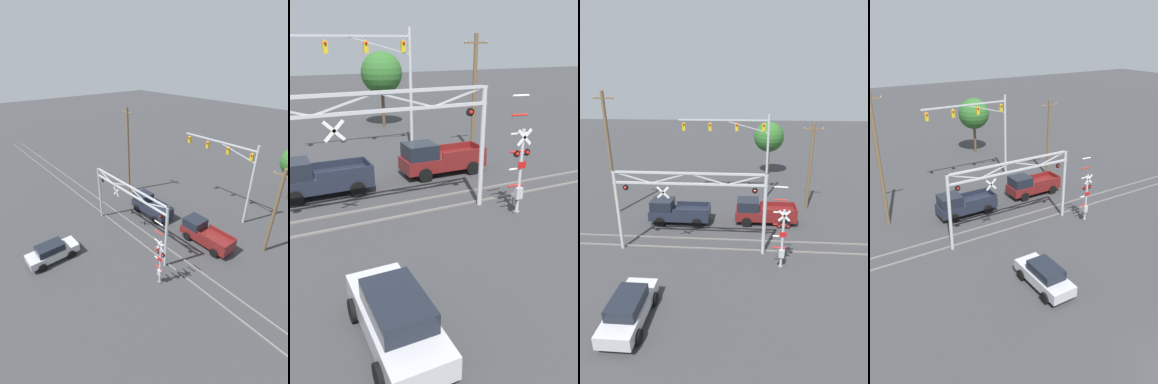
# 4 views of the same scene
# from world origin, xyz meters

# --- Properties ---
(rail_track_near) EXTENTS (80.00, 0.08, 0.10)m
(rail_track_near) POSITION_xyz_m (0.00, 16.86, 0.05)
(rail_track_near) COLOR gray
(rail_track_near) RESTS_ON ground_plane
(rail_track_far) EXTENTS (80.00, 0.08, 0.10)m
(rail_track_far) POSITION_xyz_m (0.00, 18.29, 0.05)
(rail_track_far) COLOR gray
(rail_track_far) RESTS_ON ground_plane
(crossing_gantry) EXTENTS (10.51, 0.28, 5.91)m
(crossing_gantry) POSITION_xyz_m (-0.01, 16.57, 4.00)
(crossing_gantry) COLOR #B7BABF
(crossing_gantry) RESTS_ON ground_plane
(crossing_signal_mast) EXTENTS (1.17, 0.35, 5.65)m
(crossing_signal_mast) POSITION_xyz_m (6.18, 14.91, 2.08)
(crossing_signal_mast) COLOR #B7BABF
(crossing_signal_mast) RESTS_ON ground_plane
(traffic_signal_span) EXTENTS (9.06, 0.39, 8.67)m
(traffic_signal_span) POSITION_xyz_m (3.84, 27.72, 5.95)
(traffic_signal_span) COLOR #B7BABF
(traffic_signal_span) RESTS_ON ground_plane
(pickup_truck_lead) EXTENTS (5.13, 2.18, 2.09)m
(pickup_truck_lead) POSITION_xyz_m (-2.13, 21.19, 1.01)
(pickup_truck_lead) COLOR #1E2333
(pickup_truck_lead) RESTS_ON ground_plane
(pickup_truck_following) EXTENTS (5.20, 2.18, 2.09)m
(pickup_truck_following) POSITION_xyz_m (5.23, 21.70, 1.01)
(pickup_truck_following) COLOR maroon
(pickup_truck_following) RESTS_ON ground_plane
(sedan_waiting) EXTENTS (1.97, 4.37, 1.64)m
(sedan_waiting) POSITION_xyz_m (-1.88, 9.46, 0.84)
(sedan_waiting) COLOR #B7B7BC
(sedan_waiting) RESTS_ON ground_plane
(utility_pole_left) EXTENTS (1.80, 0.28, 10.91)m
(utility_pole_left) POSITION_xyz_m (-8.21, 22.82, 5.61)
(utility_pole_left) COLOR brown
(utility_pole_left) RESTS_ON ground_plane
(utility_pole_right) EXTENTS (1.80, 0.28, 8.25)m
(utility_pole_right) POSITION_xyz_m (9.71, 25.09, 4.27)
(utility_pole_right) COLOR brown
(utility_pole_right) RESTS_ON ground_plane
(background_tree_beyond_span) EXTENTS (3.86, 3.86, 6.91)m
(background_tree_beyond_span) POSITION_xyz_m (6.67, 36.89, 4.96)
(background_tree_beyond_span) COLOR brown
(background_tree_beyond_span) RESTS_ON ground_plane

